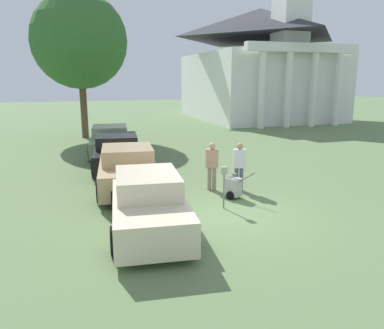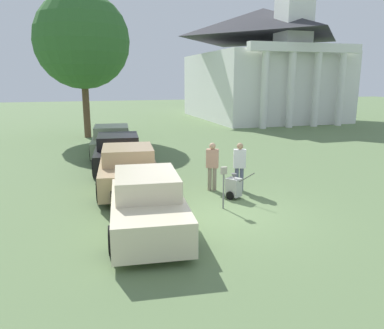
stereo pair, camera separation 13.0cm
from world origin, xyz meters
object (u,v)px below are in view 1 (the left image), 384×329
at_px(parking_meter, 224,179).
at_px(parked_car_sage, 110,141).
at_px(equipment_cart, 234,187).
at_px(person_supervisor, 239,164).
at_px(parked_car_tan, 128,169).
at_px(church, 260,62).
at_px(parked_car_black, 117,152).
at_px(person_worker, 212,163).
at_px(parked_car_cream, 147,201).

bearing_deg(parking_meter, parked_car_sage, 104.47).
bearing_deg(equipment_cart, person_supervisor, 22.80).
relative_size(parked_car_tan, church, 0.24).
xyz_separation_m(parked_car_black, parked_car_sage, (-0.00, 3.25, -0.00)).
relative_size(parked_car_tan, person_supervisor, 2.83).
height_order(parked_car_tan, equipment_cart, parked_car_tan).
bearing_deg(church, parking_meter, -119.29).
bearing_deg(parked_car_black, parked_car_sage, 95.87).
distance_m(parked_car_sage, person_worker, 8.17).
xyz_separation_m(parked_car_sage, church, (15.90, 14.36, 4.73)).
xyz_separation_m(parked_car_black, parking_meter, (2.47, -6.32, 0.20)).
distance_m(parked_car_cream, parking_meter, 2.58).
relative_size(parked_car_black, equipment_cart, 5.06).
height_order(parked_car_sage, equipment_cart, parked_car_sage).
distance_m(parked_car_cream, church, 29.71).
bearing_deg(parked_car_black, person_supervisor, -46.15).
xyz_separation_m(parked_car_tan, parked_car_sage, (-0.00, 6.58, -0.02)).
distance_m(person_supervisor, equipment_cart, 1.11).
distance_m(parking_meter, person_worker, 1.92).
relative_size(parked_car_tan, person_worker, 2.82).
relative_size(parking_meter, church, 0.06).
distance_m(parked_car_black, person_supervisor, 6.00).
height_order(parking_meter, equipment_cart, parking_meter).
xyz_separation_m(parked_car_black, person_worker, (2.79, -4.43, 0.26)).
bearing_deg(equipment_cart, person_worker, 75.86).
distance_m(parked_car_black, parking_meter, 6.79).
relative_size(parked_car_cream, church, 0.25).
bearing_deg(parked_car_cream, parked_car_black, 95.86).
height_order(parked_car_sage, person_supervisor, person_supervisor).
height_order(parked_car_cream, equipment_cart, parked_car_cream).
bearing_deg(equipment_cart, parked_car_tan, 112.37).
xyz_separation_m(person_worker, church, (13.11, 22.04, 4.46)).
xyz_separation_m(parked_car_tan, person_supervisor, (3.69, -1.40, 0.24)).
relative_size(equipment_cart, church, 0.05).
distance_m(person_worker, equipment_cart, 1.28).
height_order(equipment_cart, church, church).
relative_size(parked_car_black, parked_car_sage, 1.00).
height_order(parked_car_black, equipment_cart, parked_car_black).
height_order(parked_car_tan, person_supervisor, person_supervisor).
distance_m(parking_meter, church, 27.82).
xyz_separation_m(parking_meter, church, (13.43, 23.94, 4.52)).
xyz_separation_m(parked_car_tan, equipment_cart, (3.16, -2.18, -0.34)).
bearing_deg(parked_car_sage, parked_car_cream, -84.14).
bearing_deg(parked_car_sage, person_worker, -64.17).
height_order(parked_car_cream, person_supervisor, person_supervisor).
bearing_deg(person_worker, parked_car_cream, 70.04).
xyz_separation_m(parked_car_tan, church, (15.90, 20.94, 4.71)).
bearing_deg(church, person_worker, -120.74).
bearing_deg(person_supervisor, parked_car_cream, 51.70).
xyz_separation_m(equipment_cart, church, (12.74, 23.12, 5.05)).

